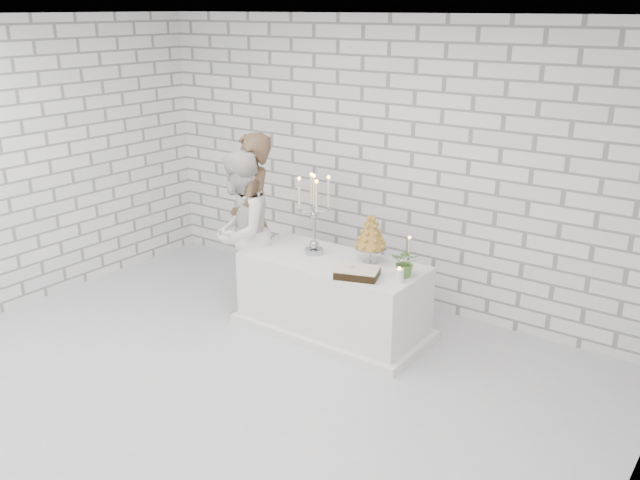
{
  "coord_description": "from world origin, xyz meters",
  "views": [
    {
      "loc": [
        3.52,
        -3.55,
        3.06
      ],
      "look_at": [
        0.13,
        1.15,
        1.05
      ],
      "focal_mm": 37.91,
      "sensor_mm": 36.0,
      "label": 1
    }
  ],
  "objects_px": {
    "groom": "(252,222)",
    "bride": "(240,233)",
    "cake_table": "(333,295)",
    "candelabra": "(314,215)",
    "croquembouche": "(371,238)"
  },
  "relations": [
    {
      "from": "groom",
      "to": "croquembouche",
      "type": "height_order",
      "value": "groom"
    },
    {
      "from": "bride",
      "to": "candelabra",
      "type": "height_order",
      "value": "bride"
    },
    {
      "from": "candelabra",
      "to": "croquembouche",
      "type": "height_order",
      "value": "candelabra"
    },
    {
      "from": "cake_table",
      "to": "candelabra",
      "type": "relative_size",
      "value": 2.24
    },
    {
      "from": "cake_table",
      "to": "bride",
      "type": "xyz_separation_m",
      "value": [
        -1.05,
        -0.16,
        0.48
      ]
    },
    {
      "from": "bride",
      "to": "candelabra",
      "type": "distance_m",
      "value": 0.87
    },
    {
      "from": "bride",
      "to": "candelabra",
      "type": "relative_size",
      "value": 2.14
    },
    {
      "from": "groom",
      "to": "bride",
      "type": "relative_size",
      "value": 1.09
    },
    {
      "from": "bride",
      "to": "croquembouche",
      "type": "distance_m",
      "value": 1.42
    },
    {
      "from": "candelabra",
      "to": "bride",
      "type": "bearing_deg",
      "value": -166.08
    },
    {
      "from": "groom",
      "to": "candelabra",
      "type": "distance_m",
      "value": 0.82
    },
    {
      "from": "cake_table",
      "to": "groom",
      "type": "relative_size",
      "value": 0.97
    },
    {
      "from": "bride",
      "to": "croquembouche",
      "type": "relative_size",
      "value": 3.52
    },
    {
      "from": "cake_table",
      "to": "croquembouche",
      "type": "xyz_separation_m",
      "value": [
        0.33,
        0.16,
        0.62
      ]
    },
    {
      "from": "cake_table",
      "to": "bride",
      "type": "relative_size",
      "value": 1.05
    }
  ]
}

